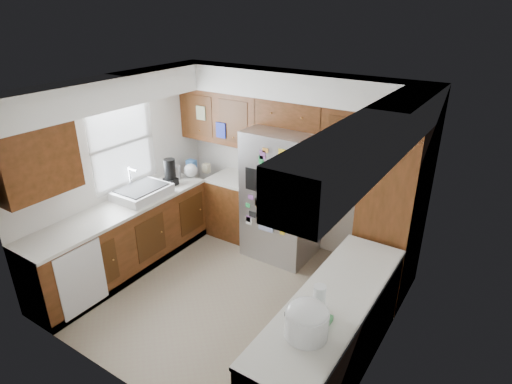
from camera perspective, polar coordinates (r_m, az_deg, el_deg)
floor at (r=5.39m, az=-3.39°, el=-13.61°), size 3.60×3.60×0.00m
room_shell at (r=4.85m, az=-2.36°, el=6.41°), size 3.64×3.24×2.52m
left_counter_run at (r=5.96m, az=-13.98°, el=-5.42°), size 1.36×3.20×0.92m
right_counter_run at (r=4.24m, az=9.85°, el=-19.09°), size 0.63×2.25×0.92m
pantry at (r=5.17m, az=17.76°, el=-2.56°), size 0.60×0.90×2.15m
fridge at (r=5.79m, az=3.46°, el=-0.34°), size 0.90×0.79×1.80m
bridge_cabinet at (r=5.63m, az=4.91°, el=10.48°), size 0.96×0.34×0.35m
fridge_top_items at (r=5.58m, az=4.26°, el=13.57°), size 0.59×0.31×0.27m
sink_assembly at (r=5.85m, az=-14.97°, el=0.02°), size 0.52×0.70×0.37m
left_counter_clutter at (r=6.26m, az=-9.99°, el=2.76°), size 0.34×0.91×0.38m
rice_cooker at (r=3.43m, az=6.82°, el=-16.49°), size 0.35×0.34×0.30m
paper_towel at (r=3.71m, az=8.44°, el=-13.81°), size 0.11×0.11×0.24m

